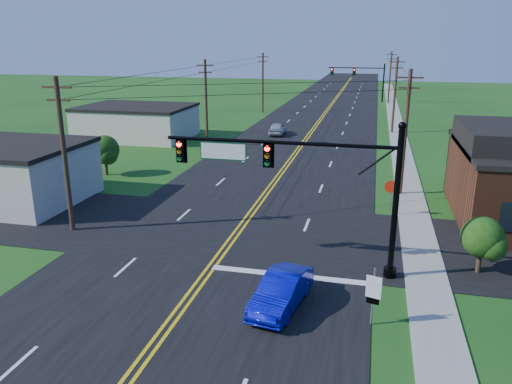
% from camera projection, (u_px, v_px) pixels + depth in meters
% --- Properties ---
extents(ground, '(260.00, 260.00, 0.00)m').
position_uv_depth(ground, '(147.00, 348.00, 18.39)').
color(ground, '#154212').
rests_on(ground, ground).
extents(road_main, '(16.00, 220.00, 0.04)m').
position_uv_depth(road_main, '(314.00, 127.00, 64.90)').
color(road_main, black).
rests_on(road_main, ground).
extents(road_cross, '(70.00, 10.00, 0.04)m').
position_uv_depth(road_cross, '(235.00, 231.00, 29.55)').
color(road_cross, black).
rests_on(road_cross, ground).
extents(sidewalk, '(2.00, 160.00, 0.08)m').
position_uv_depth(sidewalk, '(400.00, 146.00, 53.28)').
color(sidewalk, gray).
rests_on(sidewalk, ground).
extents(signal_mast_main, '(11.30, 0.60, 7.48)m').
position_uv_depth(signal_mast_main, '(300.00, 176.00, 23.48)').
color(signal_mast_main, black).
rests_on(signal_mast_main, ground).
extents(signal_mast_far, '(10.98, 0.60, 7.48)m').
position_uv_depth(signal_mast_far, '(359.00, 76.00, 90.51)').
color(signal_mast_far, black).
rests_on(signal_mast_far, ground).
extents(cream_bldg_near, '(10.20, 8.20, 4.10)m').
position_uv_depth(cream_bldg_near, '(6.00, 173.00, 34.56)').
color(cream_bldg_near, beige).
rests_on(cream_bldg_near, ground).
extents(cream_bldg_far, '(12.20, 9.20, 3.70)m').
position_uv_depth(cream_bldg_far, '(137.00, 122.00, 57.39)').
color(cream_bldg_far, beige).
rests_on(cream_bldg_far, ground).
extents(utility_pole_left_a, '(1.80, 0.28, 9.00)m').
position_uv_depth(utility_pole_left_a, '(64.00, 153.00, 28.40)').
color(utility_pole_left_a, '#342317').
rests_on(utility_pole_left_a, ground).
extents(utility_pole_left_b, '(1.80, 0.28, 9.00)m').
position_uv_depth(utility_pole_left_b, '(206.00, 102.00, 51.67)').
color(utility_pole_left_b, '#342317').
rests_on(utility_pole_left_b, ground).
extents(utility_pole_left_c, '(1.80, 0.28, 9.00)m').
position_uv_depth(utility_pole_left_c, '(263.00, 81.00, 76.79)').
color(utility_pole_left_c, '#342317').
rests_on(utility_pole_left_c, ground).
extents(utility_pole_right_a, '(1.80, 0.28, 9.00)m').
position_uv_depth(utility_pole_right_a, '(405.00, 131.00, 35.32)').
color(utility_pole_right_a, '#342317').
rests_on(utility_pole_right_a, ground).
extents(utility_pole_right_b, '(1.80, 0.28, 9.00)m').
position_uv_depth(utility_pole_right_b, '(395.00, 94.00, 59.51)').
color(utility_pole_right_b, '#342317').
rests_on(utility_pole_right_b, ground).
extents(utility_pole_right_c, '(1.80, 0.28, 9.00)m').
position_uv_depth(utility_pole_right_c, '(390.00, 76.00, 87.42)').
color(utility_pole_right_c, '#342317').
rests_on(utility_pole_right_c, ground).
extents(tree_right_back, '(3.00, 3.00, 4.10)m').
position_uv_depth(tree_right_back, '(484.00, 152.00, 38.29)').
color(tree_right_back, '#342317').
rests_on(tree_right_back, ground).
extents(shrub_corner, '(2.00, 2.00, 2.86)m').
position_uv_depth(shrub_corner, '(482.00, 237.00, 23.82)').
color(shrub_corner, '#342317').
rests_on(shrub_corner, ground).
extents(tree_left, '(2.40, 2.40, 3.37)m').
position_uv_depth(tree_left, '(105.00, 150.00, 41.31)').
color(tree_left, '#342317').
rests_on(tree_left, ground).
extents(blue_car, '(2.26, 4.58, 1.44)m').
position_uv_depth(blue_car, '(281.00, 292.00, 20.98)').
color(blue_car, '#080BAE').
rests_on(blue_car, ground).
extents(distant_car, '(1.80, 4.31, 1.46)m').
position_uv_depth(distant_car, '(278.00, 129.00, 59.33)').
color(distant_car, silver).
rests_on(distant_car, ground).
extents(route_sign, '(0.60, 0.20, 2.46)m').
position_uv_depth(route_sign, '(373.00, 292.00, 19.49)').
color(route_sign, slate).
rests_on(route_sign, ground).
extents(stop_sign, '(0.84, 0.13, 2.37)m').
position_uv_depth(stop_sign, '(391.00, 190.00, 31.70)').
color(stop_sign, slate).
rests_on(stop_sign, ground).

